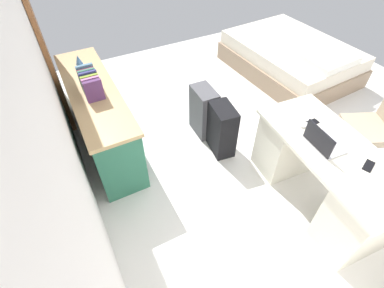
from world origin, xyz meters
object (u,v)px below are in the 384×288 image
object	(u,v)px
office_chair	(373,132)
credenza	(100,117)
suitcase_spare_grey	(204,112)
desk	(322,174)
computer_mouse	(305,125)
bed	(290,58)
cell_phone_near_laptop	(369,166)
figurine_small	(78,60)
cell_phone_by_mouse	(312,123)
laptop	(322,142)
suitcase_black	(222,130)

from	to	relation	value
office_chair	credenza	size ratio (longest dim) A/B	0.52
suitcase_spare_grey	desk	bearing A→B (deg)	-158.79
desk	computer_mouse	size ratio (longest dim) A/B	14.88
computer_mouse	suitcase_spare_grey	bearing A→B (deg)	27.62
desk	suitcase_spare_grey	distance (m)	1.48
suitcase_spare_grey	computer_mouse	size ratio (longest dim) A/B	6.12
office_chair	bed	size ratio (longest dim) A/B	0.47
credenza	cell_phone_near_laptop	size ratio (longest dim) A/B	13.24
office_chair	figurine_small	bearing A→B (deg)	48.95
cell_phone_by_mouse	laptop	bearing A→B (deg)	151.76
suitcase_spare_grey	suitcase_black	bearing A→B (deg)	-174.06
office_chair	suitcase_spare_grey	world-z (taller)	office_chair
figurine_small	cell_phone_near_laptop	bearing A→B (deg)	-146.48
suitcase_spare_grey	cell_phone_by_mouse	world-z (taller)	cell_phone_by_mouse
bed	office_chair	bearing A→B (deg)	163.52
bed	suitcase_spare_grey	size ratio (longest dim) A/B	3.24
cell_phone_near_laptop	cell_phone_by_mouse	size ratio (longest dim) A/B	1.00
cell_phone_near_laptop	suitcase_spare_grey	bearing A→B (deg)	-3.15
desk	cell_phone_by_mouse	distance (m)	0.49
suitcase_spare_grey	laptop	distance (m)	1.45
desk	bed	size ratio (longest dim) A/B	0.75
suitcase_black	cell_phone_near_laptop	distance (m)	1.46
desk	bed	xyz separation A→B (m)	(2.00, -1.40, -0.14)
office_chair	computer_mouse	bearing A→B (deg)	78.46
credenza	figurine_small	distance (m)	0.71
bed	cell_phone_near_laptop	size ratio (longest dim) A/B	14.57
suitcase_black	desk	bearing A→B (deg)	-148.22
bed	cell_phone_by_mouse	world-z (taller)	cell_phone_by_mouse
laptop	cell_phone_near_laptop	xyz separation A→B (m)	(-0.34, -0.17, -0.04)
office_chair	cell_phone_near_laptop	size ratio (longest dim) A/B	6.91
office_chair	credenza	xyz separation A→B (m)	(1.61, 2.48, -0.03)
figurine_small	laptop	bearing A→B (deg)	-145.54
cell_phone_near_laptop	office_chair	bearing A→B (deg)	-83.62
bed	computer_mouse	bearing A→B (deg)	139.32
desk	figurine_small	xyz separation A→B (m)	(2.32, 1.63, 0.45)
credenza	cell_phone_by_mouse	xyz separation A→B (m)	(-1.42, -1.68, 0.34)
suitcase_black	computer_mouse	distance (m)	0.92
laptop	computer_mouse	xyz separation A→B (m)	(0.26, -0.06, -0.03)
bed	cell_phone_near_laptop	distance (m)	2.67
suitcase_black	suitcase_spare_grey	world-z (taller)	suitcase_spare_grey
cell_phone_near_laptop	figurine_small	world-z (taller)	figurine_small
bed	laptop	world-z (taller)	laptop
figurine_small	cell_phone_by_mouse	bearing A→B (deg)	-139.53
desk	credenza	xyz separation A→B (m)	(1.77, 1.63, 0.01)
computer_mouse	desk	bearing A→B (deg)	-170.11
figurine_small	computer_mouse	bearing A→B (deg)	-141.13
laptop	cell_phone_near_laptop	distance (m)	0.39
office_chair	cell_phone_near_laptop	xyz separation A→B (m)	(-0.42, 0.77, 0.31)
office_chair	suitcase_spare_grey	distance (m)	1.83
laptop	figurine_small	world-z (taller)	laptop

